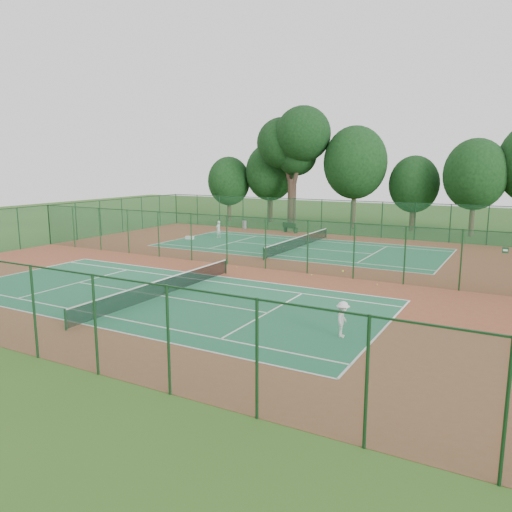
# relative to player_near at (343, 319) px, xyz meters

# --- Properties ---
(ground) EXTENTS (120.00, 120.00, 0.00)m
(ground) POSITION_rel_player_near_xyz_m (-10.65, 10.48, -0.77)
(ground) COLOR #2C5119
(ground) RESTS_ON ground
(red_pad) EXTENTS (40.00, 36.00, 0.01)m
(red_pad) POSITION_rel_player_near_xyz_m (-10.65, 10.48, -0.77)
(red_pad) COLOR brown
(red_pad) RESTS_ON ground
(court_near) EXTENTS (23.77, 10.97, 0.01)m
(court_near) POSITION_rel_player_near_xyz_m (-10.65, 1.48, -0.76)
(court_near) COLOR #1F6342
(court_near) RESTS_ON red_pad
(court_far) EXTENTS (23.77, 10.97, 0.01)m
(court_far) POSITION_rel_player_near_xyz_m (-10.65, 19.48, -0.76)
(court_far) COLOR #216943
(court_far) RESTS_ON red_pad
(fence_north) EXTENTS (40.00, 0.09, 3.50)m
(fence_north) POSITION_rel_player_near_xyz_m (-10.65, 28.48, 0.99)
(fence_north) COLOR #1C542E
(fence_north) RESTS_ON ground
(fence_south) EXTENTS (40.00, 0.09, 3.50)m
(fence_south) POSITION_rel_player_near_xyz_m (-10.65, -7.52, 0.99)
(fence_south) COLOR #184931
(fence_south) RESTS_ON ground
(fence_west) EXTENTS (0.09, 36.00, 3.50)m
(fence_west) POSITION_rel_player_near_xyz_m (-30.65, 10.48, 0.99)
(fence_west) COLOR #1A5030
(fence_west) RESTS_ON ground
(fence_divider) EXTENTS (40.00, 0.09, 3.50)m
(fence_divider) POSITION_rel_player_near_xyz_m (-10.65, 10.48, 0.99)
(fence_divider) COLOR #164327
(fence_divider) RESTS_ON ground
(tennis_net_near) EXTENTS (0.10, 12.90, 0.97)m
(tennis_net_near) POSITION_rel_player_near_xyz_m (-10.65, 1.48, -0.23)
(tennis_net_near) COLOR #12331B
(tennis_net_near) RESTS_ON ground
(tennis_net_far) EXTENTS (0.10, 12.90, 0.97)m
(tennis_net_far) POSITION_rel_player_near_xyz_m (-10.65, 19.48, -0.23)
(tennis_net_far) COLOR #12331A
(tennis_net_far) RESTS_ON ground
(player_near) EXTENTS (0.69, 1.04, 1.50)m
(player_near) POSITION_rel_player_near_xyz_m (0.00, 0.00, 0.00)
(player_near) COLOR silver
(player_near) RESTS_ON court_near
(player_far) EXTENTS (0.45, 0.63, 1.62)m
(player_far) POSITION_rel_player_near_xyz_m (-19.74, 20.93, 0.06)
(player_far) COLOR silver
(player_far) RESTS_ON court_far
(trash_bin) EXTENTS (0.57, 0.57, 0.89)m
(trash_bin) POSITION_rel_player_near_xyz_m (-20.91, 27.90, -0.32)
(trash_bin) COLOR gray
(trash_bin) RESTS_ON red_pad
(bench) EXTENTS (1.79, 0.90, 1.06)m
(bench) POSITION_rel_player_near_xyz_m (-15.24, 27.52, -0.21)
(bench) COLOR black
(bench) RESTS_ON red_pad
(kit_bag) EXTENTS (0.84, 0.40, 0.30)m
(kit_bag) POSITION_rel_player_near_xyz_m (-21.60, 18.80, -0.61)
(kit_bag) COLOR white
(kit_bag) RESTS_ON red_pad
(stray_ball_a) EXTENTS (0.06, 0.06, 0.06)m
(stray_ball_a) POSITION_rel_player_near_xyz_m (-5.57, 10.11, -0.73)
(stray_ball_a) COLOR #D4F138
(stray_ball_a) RESTS_ON red_pad
(stray_ball_b) EXTENTS (0.07, 0.07, 0.07)m
(stray_ball_b) POSITION_rel_player_near_xyz_m (-1.18, 9.54, -0.72)
(stray_ball_b) COLOR yellow
(stray_ball_b) RESTS_ON red_pad
(stray_ball_c) EXTENTS (0.07, 0.07, 0.07)m
(stray_ball_c) POSITION_rel_player_near_xyz_m (-10.98, 9.81, -0.72)
(stray_ball_c) COLOR gold
(stray_ball_c) RESTS_ON red_pad
(big_tree) EXTENTS (8.61, 6.30, 13.22)m
(big_tree) POSITION_rel_player_near_xyz_m (-17.31, 32.69, 8.59)
(big_tree) COLOR #37261E
(big_tree) RESTS_ON ground
(evergreen_row) EXTENTS (39.00, 5.00, 12.00)m
(evergreen_row) POSITION_rel_player_near_xyz_m (-10.15, 34.73, -0.77)
(evergreen_row) COLOR black
(evergreen_row) RESTS_ON ground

